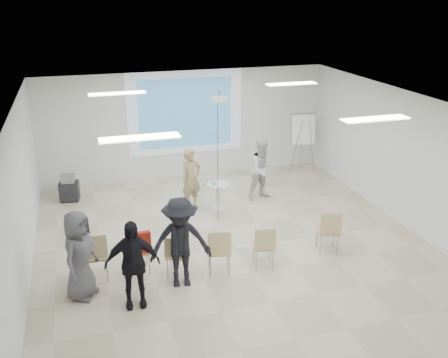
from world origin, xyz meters
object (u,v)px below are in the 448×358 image
object	(u,v)px
chair_far_left	(95,253)
chair_right_far	(329,229)
player_right	(263,166)
player_left	(191,175)
audience_left	(132,258)
av_cart	(69,189)
laptop	(177,252)
audience_mid	(180,237)
chair_left_mid	(139,249)
chair_center	(219,248)
chair_right_inner	(264,244)
pedestal_table	(218,195)
audience_outer	(79,250)
flipchart_easel	(303,129)
chair_left_inner	(176,253)

from	to	relation	value
chair_far_left	chair_right_far	world-z (taller)	chair_far_left
player_right	player_left	bearing A→B (deg)	173.11
audience_left	av_cart	world-z (taller)	audience_left
laptop	player_left	bearing A→B (deg)	-86.24
audience_mid	chair_far_left	bearing A→B (deg)	166.10
chair_left_mid	chair_right_far	xyz separation A→B (m)	(3.77, -0.29, 0.01)
player_right	chair_far_left	size ratio (longest dim) A/B	1.77
chair_far_left	av_cart	bearing A→B (deg)	98.49
chair_center	chair_far_left	bearing A→B (deg)	-178.86
chair_far_left	chair_center	xyz separation A→B (m)	(2.22, -0.41, -0.03)
player_right	av_cart	world-z (taller)	player_right
chair_right_far	chair_right_inner	bearing A→B (deg)	-159.18
av_cart	laptop	bearing A→B (deg)	-56.93
player_right	chair_center	size ratio (longest dim) A/B	1.88
chair_left_mid	audience_mid	xyz separation A→B (m)	(0.68, -0.58, 0.43)
player_right	laptop	distance (m)	4.11
pedestal_table	chair_center	size ratio (longest dim) A/B	0.73
pedestal_table	chair_center	xyz separation A→B (m)	(-0.80, -2.87, 0.17)
audience_outer	flipchart_easel	world-z (taller)	audience_outer
chair_far_left	chair_right_far	size ratio (longest dim) A/B	1.08
audience_mid	flipchart_easel	distance (m)	6.64
flipchart_easel	chair_far_left	bearing A→B (deg)	-137.05
chair_center	chair_right_far	size ratio (longest dim) A/B	1.02
audience_left	flipchart_easel	size ratio (longest dim) A/B	1.00
chair_center	laptop	xyz separation A→B (m)	(-0.75, 0.25, -0.10)
audience_mid	chair_right_far	bearing A→B (deg)	11.90
chair_left_inner	chair_center	xyz separation A→B (m)	(0.77, -0.17, 0.06)
pedestal_table	audience_mid	size ratio (longest dim) A/B	0.35
flipchart_easel	av_cart	size ratio (longest dim) A/B	2.57
player_left	av_cart	xyz separation A→B (m)	(-2.85, 1.38, -0.55)
player_right	chair_left_inner	bearing A→B (deg)	-144.10
chair_far_left	chair_left_inner	size ratio (longest dim) A/B	1.18
player_right	chair_left_inner	size ratio (longest dim) A/B	2.09
chair_center	chair_right_inner	distance (m)	0.89
pedestal_table	audience_left	xyz separation A→B (m)	(-2.44, -3.38, 0.52)
chair_far_left	audience_mid	xyz separation A→B (m)	(1.47, -0.55, 0.38)
player_right	chair_left_inner	xyz separation A→B (m)	(-2.86, -3.04, -0.38)
chair_left_inner	chair_right_far	world-z (taller)	chair_right_far
pedestal_table	player_right	world-z (taller)	player_right
chair_left_inner	av_cart	distance (m)	4.68
pedestal_table	chair_left_inner	distance (m)	3.12
chair_left_inner	chair_center	distance (m)	0.79
chair_left_inner	flipchart_easel	xyz separation A→B (m)	(4.62, 4.48, 0.83)
chair_far_left	flipchart_easel	world-z (taller)	flipchart_easel
pedestal_table	player_right	bearing A→B (deg)	14.76
chair_far_left	chair_right_far	bearing A→B (deg)	-0.92
chair_left_mid	audience_left	world-z (taller)	audience_left
chair_left_mid	audience_mid	distance (m)	0.99
chair_far_left	audience_left	size ratio (longest dim) A/B	0.54
chair_right_far	audience_outer	bearing A→B (deg)	-164.04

